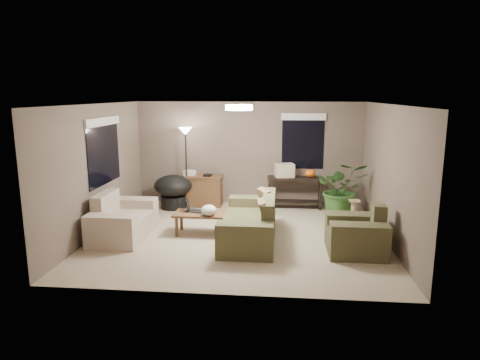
# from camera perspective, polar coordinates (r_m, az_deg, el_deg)

# --- Properties ---
(room_shell) EXTENTS (5.50, 5.50, 5.50)m
(room_shell) POSITION_cam_1_polar(r_m,az_deg,el_deg) (8.02, -0.14, 1.12)
(room_shell) COLOR #C6AF93
(room_shell) RESTS_ON ground
(main_sofa) EXTENTS (0.95, 2.20, 0.85)m
(main_sofa) POSITION_cam_1_polar(r_m,az_deg,el_deg) (8.01, 1.53, -5.95)
(main_sofa) COLOR #4B492D
(main_sofa) RESTS_ON ground
(throw_pillows) EXTENTS (0.39, 1.39, 0.47)m
(throw_pillows) POSITION_cam_1_polar(r_m,az_deg,el_deg) (7.89, 3.39, -3.54)
(throw_pillows) COLOR #8C7251
(throw_pillows) RESTS_ON main_sofa
(loveseat) EXTENTS (0.90, 1.60, 0.85)m
(loveseat) POSITION_cam_1_polar(r_m,az_deg,el_deg) (8.49, -15.46, -5.34)
(loveseat) COLOR beige
(loveseat) RESTS_ON ground
(armchair) EXTENTS (0.95, 1.00, 0.85)m
(armchair) POSITION_cam_1_polar(r_m,az_deg,el_deg) (7.65, 15.30, -7.18)
(armchair) COLOR #454329
(armchair) RESTS_ON ground
(coffee_table) EXTENTS (1.00, 0.55, 0.42)m
(coffee_table) POSITION_cam_1_polar(r_m,az_deg,el_deg) (8.35, -5.35, -4.80)
(coffee_table) COLOR brown
(coffee_table) RESTS_ON ground
(laptop) EXTENTS (0.39, 0.32, 0.24)m
(laptop) POSITION_cam_1_polar(r_m,az_deg,el_deg) (8.45, -6.36, -3.78)
(laptop) COLOR black
(laptop) RESTS_ON coffee_table
(plastic_bag) EXTENTS (0.36, 0.34, 0.20)m
(plastic_bag) POSITION_cam_1_polar(r_m,az_deg,el_deg) (8.13, -4.18, -4.03)
(plastic_bag) COLOR white
(plastic_bag) RESTS_ON coffee_table
(desk) EXTENTS (1.10, 0.50, 0.75)m
(desk) POSITION_cam_1_polar(r_m,az_deg,el_deg) (10.43, -5.34, -1.40)
(desk) COLOR brown
(desk) RESTS_ON ground
(desk_papers) EXTENTS (0.70, 0.30, 0.12)m
(desk_papers) POSITION_cam_1_polar(r_m,az_deg,el_deg) (10.36, -6.24, 0.89)
(desk_papers) COLOR silver
(desk_papers) RESTS_ON desk
(console_table) EXTENTS (1.30, 0.40, 0.75)m
(console_table) POSITION_cam_1_polar(r_m,az_deg,el_deg) (10.26, 7.30, -1.32)
(console_table) COLOR black
(console_table) RESTS_ON ground
(pumpkin) EXTENTS (0.27, 0.27, 0.19)m
(pumpkin) POSITION_cam_1_polar(r_m,az_deg,el_deg) (10.20, 9.32, 0.89)
(pumpkin) COLOR orange
(pumpkin) RESTS_ON console_table
(cardboard_box) EXTENTS (0.48, 0.41, 0.32)m
(cardboard_box) POSITION_cam_1_polar(r_m,az_deg,el_deg) (10.16, 5.96, 1.30)
(cardboard_box) COLOR beige
(cardboard_box) RESTS_ON console_table
(papasan_chair) EXTENTS (0.98, 0.98, 0.80)m
(papasan_chair) POSITION_cam_1_polar(r_m,az_deg,el_deg) (10.27, -8.89, -1.19)
(papasan_chair) COLOR black
(papasan_chair) RESTS_ON ground
(floor_lamp) EXTENTS (0.32, 0.32, 1.91)m
(floor_lamp) POSITION_cam_1_polar(r_m,az_deg,el_deg) (10.21, -7.27, 5.23)
(floor_lamp) COLOR black
(floor_lamp) RESTS_ON ground
(ceiling_fixture) EXTENTS (0.50, 0.50, 0.10)m
(ceiling_fixture) POSITION_cam_1_polar(r_m,az_deg,el_deg) (7.89, -0.14, 9.65)
(ceiling_fixture) COLOR white
(ceiling_fixture) RESTS_ON room_shell
(houseplant) EXTENTS (1.11, 1.23, 0.96)m
(houseplant) POSITION_cam_1_polar(r_m,az_deg,el_deg) (9.76, 13.37, -1.93)
(houseplant) COLOR #2D5923
(houseplant) RESTS_ON ground
(cat_scratching_post) EXTENTS (0.32, 0.32, 0.50)m
(cat_scratching_post) POSITION_cam_1_polar(r_m,az_deg,el_deg) (9.33, 14.93, -4.31)
(cat_scratching_post) COLOR tan
(cat_scratching_post) RESTS_ON ground
(window_left) EXTENTS (0.05, 1.56, 1.33)m
(window_left) POSITION_cam_1_polar(r_m,az_deg,el_deg) (8.92, -17.73, 5.09)
(window_left) COLOR black
(window_left) RESTS_ON room_shell
(window_back) EXTENTS (1.06, 0.05, 1.33)m
(window_back) POSITION_cam_1_polar(r_m,az_deg,el_deg) (10.38, 8.42, 6.35)
(window_back) COLOR black
(window_back) RESTS_ON room_shell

